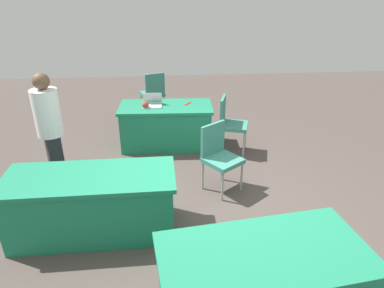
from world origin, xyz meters
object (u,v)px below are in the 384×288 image
object	(u,v)px
chair_tucked_right	(153,91)
laptop_silver	(152,104)
table_mid_left	(93,204)
table_foreground	(166,126)
scissors_red	(188,104)
chair_near_front	(219,154)
person_attendee_standing	(50,127)
chair_tucked_left	(230,121)
yarn_ball	(145,105)
table_back_left	(261,286)

from	to	relation	value
chair_tucked_right	laptop_silver	bearing A→B (deg)	-109.99
table_mid_left	chair_tucked_right	distance (m)	3.79
table_foreground	scissors_red	size ratio (longest dim) A/B	8.97
laptop_silver	chair_tucked_right	bearing A→B (deg)	-86.01
chair_near_front	laptop_silver	xyz separation A→B (m)	(0.92, -1.48, 0.25)
chair_near_front	scissors_red	world-z (taller)	chair_near_front
table_foreground	scissors_red	world-z (taller)	scissors_red
table_foreground	table_mid_left	size ratio (longest dim) A/B	0.86
person_attendee_standing	laptop_silver	bearing A→B (deg)	106.72
chair_near_front	chair_tucked_left	world-z (taller)	chair_tucked_left
person_attendee_standing	laptop_silver	world-z (taller)	person_attendee_standing
yarn_ball	table_back_left	bearing A→B (deg)	106.81
yarn_ball	person_attendee_standing	bearing A→B (deg)	42.61
chair_tucked_left	person_attendee_standing	world-z (taller)	person_attendee_standing
yarn_ball	laptop_silver	bearing A→B (deg)	-137.62
table_foreground	chair_tucked_right	bearing A→B (deg)	-80.69
table_foreground	laptop_silver	bearing A→B (deg)	-2.44
chair_tucked_left	person_attendee_standing	distance (m)	2.78
yarn_ball	scissors_red	world-z (taller)	yarn_ball
chair_tucked_right	chair_tucked_left	bearing A→B (deg)	-74.85
table_foreground	chair_tucked_right	xyz separation A→B (m)	(0.24, -1.46, 0.19)
person_attendee_standing	scissors_red	distance (m)	2.33
chair_near_front	laptop_silver	bearing A→B (deg)	-94.67
chair_tucked_left	person_attendee_standing	xyz separation A→B (m)	(2.62, 0.88, 0.36)
table_back_left	scissors_red	xyz separation A→B (m)	(0.33, -3.64, 0.37)
table_mid_left	table_back_left	size ratio (longest dim) A/B	1.06
table_back_left	chair_tucked_right	size ratio (longest dim) A/B	1.82
table_mid_left	person_attendee_standing	bearing A→B (deg)	-57.21
person_attendee_standing	yarn_ball	xyz separation A→B (m)	(-1.22, -1.12, -0.11)
table_foreground	laptop_silver	size ratio (longest dim) A/B	4.85
chair_tucked_left	scissors_red	size ratio (longest dim) A/B	5.33
laptop_silver	scissors_red	world-z (taller)	laptop_silver
chair_near_front	person_attendee_standing	distance (m)	2.29
table_mid_left	scissors_red	distance (m)	2.68
chair_tucked_left	person_attendee_standing	size ratio (longest dim) A/B	0.59
table_mid_left	scissors_red	xyz separation A→B (m)	(-1.26, -2.34, 0.37)
scissors_red	laptop_silver	bearing A→B (deg)	-49.01
laptop_silver	table_mid_left	bearing A→B (deg)	77.28
chair_tucked_right	person_attendee_standing	xyz separation A→B (m)	(1.32, 2.68, 0.34)
chair_near_front	yarn_ball	bearing A→B (deg)	-89.53
table_foreground	table_mid_left	bearing A→B (deg)	68.90
chair_near_front	chair_tucked_left	distance (m)	1.19
scissors_red	table_mid_left	bearing A→B (deg)	7.39
chair_near_front	chair_tucked_right	bearing A→B (deg)	-108.72
table_mid_left	laptop_silver	distance (m)	2.41
laptop_silver	chair_tucked_left	bearing A→B (deg)	168.15
chair_tucked_left	yarn_ball	world-z (taller)	chair_tucked_left
table_mid_left	table_back_left	bearing A→B (deg)	140.62
chair_tucked_left	laptop_silver	world-z (taller)	chair_tucked_left
chair_tucked_left	chair_tucked_right	xyz separation A→B (m)	(1.30, -1.80, 0.01)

